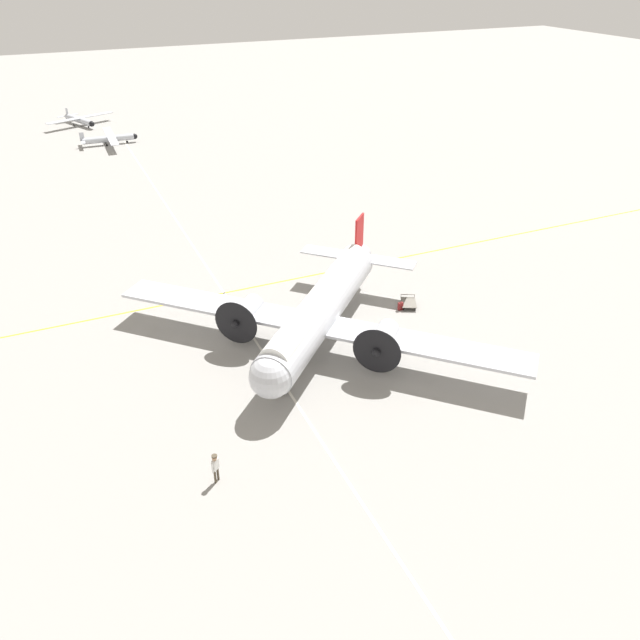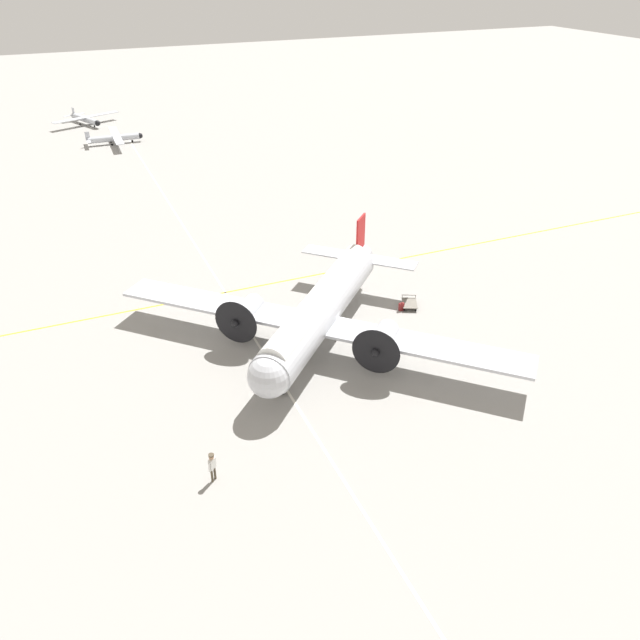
{
  "view_description": "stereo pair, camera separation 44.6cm",
  "coord_description": "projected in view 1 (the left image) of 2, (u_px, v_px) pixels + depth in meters",
  "views": [
    {
      "loc": [
        14.33,
        32.19,
        22.77
      ],
      "look_at": [
        0.0,
        0.0,
        1.68
      ],
      "focal_mm": 35.0,
      "sensor_mm": 36.0,
      "label": 1
    },
    {
      "loc": [
        13.92,
        32.37,
        22.77
      ],
      "look_at": [
        0.0,
        0.0,
        1.68
      ],
      "focal_mm": 35.0,
      "sensor_mm": 36.0,
      "label": 2
    }
  ],
  "objects": [
    {
      "name": "airliner_main",
      "position": [
        318.0,
        312.0,
        40.29
      ],
      "size": [
        21.41,
        21.07,
        5.83
      ],
      "rotation": [
        0.0,
        0.0,
        0.79
      ],
      "color": "silver",
      "rests_on": "ground_plane"
    },
    {
      "name": "apron_line_eastwest",
      "position": [
        272.0,
        283.0,
        49.18
      ],
      "size": [
        120.0,
        0.16,
        0.01
      ],
      "color": "gold",
      "rests_on": "ground_plane"
    },
    {
      "name": "baggage_cart",
      "position": [
        409.0,
        303.0,
        45.95
      ],
      "size": [
        1.65,
        1.93,
        0.56
      ],
      "rotation": [
        0.0,
        0.0,
        1.13
      ],
      "color": "#6B665B",
      "rests_on": "ground_plane"
    },
    {
      "name": "light_aircraft_taxiing",
      "position": [
        80.0,
        120.0,
        92.36
      ],
      "size": [
        9.9,
        7.68,
        1.99
      ],
      "rotation": [
        0.0,
        0.0,
        1.98
      ],
      "color": "#B7BCC6",
      "rests_on": "ground_plane"
    },
    {
      "name": "apron_line_northsouth",
      "position": [
        265.0,
        355.0,
        40.55
      ],
      "size": [
        0.16,
        120.0,
        0.01
      ],
      "color": "silver",
      "rests_on": "ground_plane"
    },
    {
      "name": "suitcase_near_door",
      "position": [
        400.0,
        306.0,
        45.44
      ],
      "size": [
        0.37,
        0.2,
        0.64
      ],
      "color": "maroon",
      "rests_on": "ground_plane"
    },
    {
      "name": "ground_plane",
      "position": [
        320.0,
        341.0,
        41.93
      ],
      "size": [
        300.0,
        300.0,
        0.0
      ],
      "primitive_type": "plane",
      "color": "gray"
    },
    {
      "name": "light_aircraft_distant",
      "position": [
        110.0,
        138.0,
        83.47
      ],
      "size": [
        7.39,
        10.01,
        1.94
      ],
      "rotation": [
        0.0,
        0.0,
        3.12
      ],
      "color": "#B7BCC6",
      "rests_on": "ground_plane"
    },
    {
      "name": "crew_foreground",
      "position": [
        215.0,
        465.0,
        30.41
      ],
      "size": [
        0.47,
        0.4,
        1.7
      ],
      "rotation": [
        0.0,
        0.0,
        -2.45
      ],
      "color": "#473D2D",
      "rests_on": "ground_plane"
    }
  ]
}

